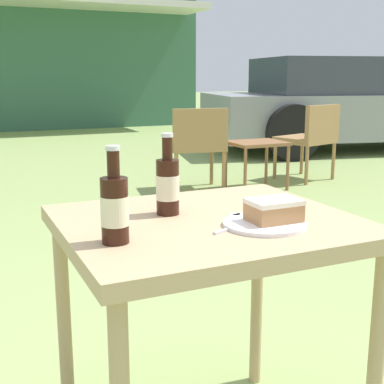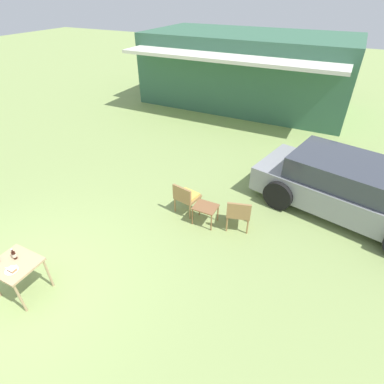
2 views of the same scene
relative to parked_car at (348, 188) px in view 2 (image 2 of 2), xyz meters
The scene contains 11 objects.
ground_plane 6.96m from the parked_car, 133.77° to the right, with size 60.00×60.00×0.00m, color #8CA35B.
cabin_building 8.18m from the parked_car, 125.03° to the left, with size 8.56×5.49×2.87m.
parked_car is the anchor object (origin of this frame).
wicker_chair_cushioned 3.74m from the parked_car, 152.29° to the right, with size 0.58×0.55×0.78m.
wicker_chair_plain 2.68m from the parked_car, 139.11° to the right, with size 0.61×0.58×0.78m.
garden_side_table 3.34m from the parked_car, 145.48° to the right, with size 0.51×0.42×0.45m.
patio_table 6.93m from the parked_car, 133.77° to the right, with size 0.74×0.65×0.71m.
cake_on_plate 6.94m from the parked_car, 132.43° to the right, with size 0.20×0.20×0.06m.
cola_bottle_near 6.93m from the parked_car, 134.72° to the right, with size 0.06×0.06×0.21m.
fork 6.98m from the parked_car, 132.96° to the right, with size 0.18×0.07×0.01m.
loose_bottle_cap 6.90m from the parked_car, 133.25° to the right, with size 0.03×0.03×0.01m.
Camera 2 is at (4.13, -1.70, 4.48)m, focal length 28.00 mm.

